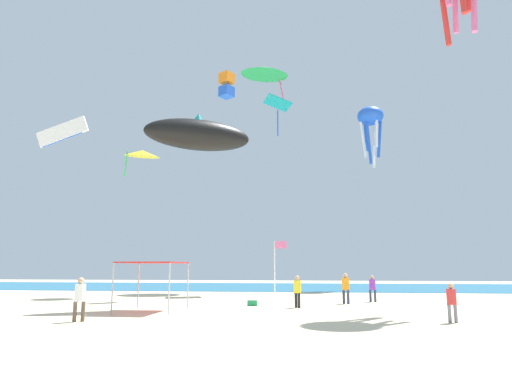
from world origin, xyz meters
The scene contains 17 objects.
ground centered at (0.00, 0.00, -0.05)m, with size 110.00×110.00×0.10m, color beige.
ocean_strip centered at (0.00, 31.16, 0.01)m, with size 110.00×22.34×0.03m, color #1E6B93.
canopy_tent centered at (-4.44, 1.68, 2.34)m, with size 2.85×3.27×2.46m.
person_near_tent centered at (2.77, 4.68, 1.02)m, with size 0.41×0.41×1.74m.
person_leftmost centered at (7.46, 9.43, 0.99)m, with size 0.43×0.40×1.68m.
person_central centered at (-5.93, -2.71, 1.05)m, with size 0.42×0.42×1.78m.
person_rightmost centered at (5.63, 7.68, 1.08)m, with size 0.44×0.44×1.83m.
person_far_shore centered at (9.14, -1.24, 0.92)m, with size 0.40×0.37×1.57m.
banner_flag centered at (1.90, 1.00, 2.08)m, with size 0.61×0.06×3.44m.
cooler_box centered at (0.15, 5.68, 0.18)m, with size 0.57×0.37×0.35m.
kite_octopus_blue centered at (10.20, 25.96, 17.83)m, with size 3.78×3.78×6.47m.
kite_delta_yellow centered at (-10.04, 13.45, 11.42)m, with size 4.00×4.01×2.40m.
kite_box_orange centered at (-2.96, 13.02, 16.81)m, with size 1.33×1.33×2.04m.
kite_parafoil_white centered at (-12.72, 6.20, 11.08)m, with size 3.52×0.48×2.13m.
kite_diamond_teal centered at (0.76, 18.96, 17.22)m, with size 2.95×3.01×3.64m.
kite_inflatable_black centered at (-3.05, 4.70, 10.09)m, with size 6.75×4.87×2.54m.
kite_delta_green centered at (-0.88, 23.26, 22.67)m, with size 7.04×7.05×4.31m.
Camera 1 is at (3.54, -20.29, 2.19)m, focal length 30.95 mm.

